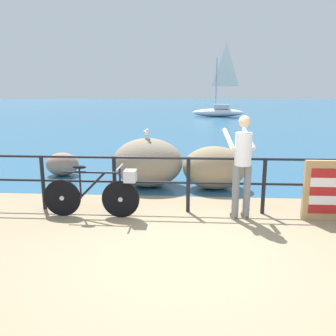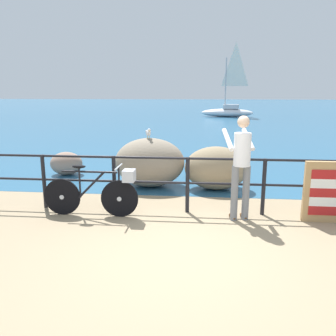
{
  "view_description": "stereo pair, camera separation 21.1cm",
  "coord_description": "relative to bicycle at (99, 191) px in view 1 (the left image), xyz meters",
  "views": [
    {
      "loc": [
        0.02,
        -4.36,
        2.16
      ],
      "look_at": [
        -0.39,
        2.06,
        0.73
      ],
      "focal_mm": 36.88,
      "sensor_mm": 36.0,
      "label": 1
    },
    {
      "loc": [
        0.23,
        -4.34,
        2.16
      ],
      "look_at": [
        -0.39,
        2.06,
        0.73
      ],
      "focal_mm": 36.88,
      "sensor_mm": 36.0,
      "label": 2
    }
  ],
  "objects": [
    {
      "name": "ground_plane",
      "position": [
        1.54,
        18.69,
        -0.51
      ],
      "size": [
        120.0,
        120.0,
        0.1
      ],
      "primitive_type": "cube",
      "color": "#937F60"
    },
    {
      "name": "sea_surface",
      "position": [
        1.54,
        46.3,
        -0.46
      ],
      "size": [
        120.0,
        90.0,
        0.01
      ],
      "primitive_type": "cube",
      "color": "#285B7F",
      "rests_on": "ground_plane"
    },
    {
      "name": "promenade_railing",
      "position": [
        1.54,
        0.35,
        0.17
      ],
      "size": [
        8.14,
        0.07,
        1.02
      ],
      "color": "black",
      "rests_on": "ground_plane"
    },
    {
      "name": "bicycle",
      "position": [
        0.0,
        0.0,
        0.0
      ],
      "size": [
        1.7,
        0.48,
        0.92
      ],
      "rotation": [
        0.0,
        0.0,
        -0.01
      ],
      "color": "black",
      "rests_on": "ground_plane"
    },
    {
      "name": "person_at_railing",
      "position": [
        2.44,
        0.07,
        0.53
      ],
      "size": [
        0.54,
        0.67,
        1.78
      ],
      "rotation": [
        0.0,
        0.0,
        1.79
      ],
      "color": "slate",
      "rests_on": "ground_plane"
    },
    {
      "name": "folded_deckchair_stack",
      "position": [
        3.92,
        0.1,
        0.06
      ],
      "size": [
        0.84,
        0.1,
        1.04
      ],
      "color": "tan",
      "rests_on": "ground_plane"
    },
    {
      "name": "breakwater_boulder_main",
      "position": [
        0.6,
        2.06,
        0.1
      ],
      "size": [
        1.61,
        1.3,
        1.12
      ],
      "color": "gray",
      "rests_on": "ground"
    },
    {
      "name": "breakwater_boulder_left",
      "position": [
        -1.76,
        2.94,
        -0.16
      ],
      "size": [
        0.85,
        0.68,
        0.61
      ],
      "color": "gray",
      "rests_on": "ground"
    },
    {
      "name": "breakwater_boulder_right",
      "position": [
        2.12,
        1.94,
        0.02
      ],
      "size": [
        1.42,
        1.01,
        0.97
      ],
      "color": "#948061",
      "rests_on": "ground"
    },
    {
      "name": "seagull",
      "position": [
        0.58,
        2.04,
        0.8
      ],
      "size": [
        0.19,
        0.34,
        0.23
      ],
      "rotation": [
        0.0,
        0.0,
        5.03
      ],
      "color": "gold",
      "rests_on": "breakwater_boulder_main"
    },
    {
      "name": "sailboat",
      "position": [
        4.0,
        24.64,
        0.24
      ],
      "size": [
        4.47,
        1.56,
        6.16
      ],
      "rotation": [
        0.0,
        0.0,
        3.08
      ],
      "color": "white",
      "rests_on": "sea_surface"
    }
  ]
}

